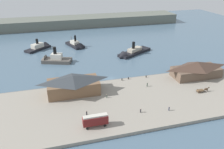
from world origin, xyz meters
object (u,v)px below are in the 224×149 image
Objects in this scene: ferry_shed_west_terminal at (73,84)px; ferry_shed_customs_shed at (197,69)px; pedestrian_walking_east at (169,109)px; mooring_post_center_east at (128,78)px; ferry_outer_harbor at (77,45)px; mooring_post_center_west at (122,79)px; pedestrian_standing_center at (87,113)px; ferry_moored_west at (53,59)px; pedestrian_walking_west at (141,111)px; street_tram at (95,120)px; pedestrian_at_waters_edge at (147,85)px; horse_cart at (203,90)px; mooring_post_east at (146,76)px; pedestrian_near_east_shed at (107,96)px; ferry_departing_north at (131,53)px; ferry_approaching_west at (41,47)px.

ferry_shed_west_terminal is 56.54m from ferry_shed_customs_shed.
pedestrian_walking_east reaches higher than mooring_post_center_east.
mooring_post_center_west is at bearing -76.37° from ferry_outer_harbor.
pedestrian_standing_center is 32.07m from mooring_post_center_east.
ferry_moored_west reaches higher than mooring_post_center_west.
pedestrian_walking_west is 82.36m from ferry_outer_harbor.
ferry_shed_customs_shed is 57.34m from street_tram.
street_tram is 4.54× the size of pedestrian_at_waters_edge.
horse_cart is 6.26× the size of mooring_post_east.
mooring_post_center_west is at bearing 136.67° from pedestrian_at_waters_edge.
pedestrian_at_waters_edge reaches higher than mooring_post_center_west.
ferry_outer_harbor reaches higher than pedestrian_near_east_shed.
pedestrian_walking_east reaches higher than mooring_post_east.
pedestrian_walking_east is at bearing -95.74° from mooring_post_east.
pedestrian_walking_east is at bearing 3.64° from street_tram.
street_tram is 4.73× the size of pedestrian_standing_center.
pedestrian_walking_east is 60.19m from ferry_departing_north.
ferry_approaching_west is (-52.11, 26.16, 0.13)m from ferry_departing_north.
horse_cart is at bearing -14.54° from ferry_shed_west_terminal.
mooring_post_east is at bearing -2.72° from mooring_post_center_east.
ferry_shed_west_terminal reaches higher than pedestrian_at_waters_edge.
ferry_moored_west is at bearing 112.31° from pedestrian_near_east_shed.
ferry_shed_customs_shed is 42.48m from ferry_departing_north.
ferry_shed_west_terminal is 26.28m from mooring_post_center_east.
ferry_outer_harbor is at bearing 109.13° from pedestrian_at_waters_edge.
mooring_post_east is 52.84m from ferry_moored_west.
ferry_moored_west is 1.05× the size of ferry_approaching_west.
street_tram is 1.44× the size of horse_cart.
pedestrian_walking_west is 25.34m from mooring_post_center_west.
ferry_shed_west_terminal is 34.48m from mooring_post_east.
pedestrian_at_waters_edge is at bearing -70.87° from ferry_outer_harbor.
ferry_shed_west_terminal is at bearing 148.08° from pedestrian_near_east_shed.
ferry_approaching_west is (-22.74, 3.01, 0.07)m from ferry_outer_harbor.
ferry_shed_west_terminal is at bearing -77.57° from ferry_approaching_west.
pedestrian_near_east_shed is 0.08× the size of ferry_moored_west.
street_tram is 63.05m from ferry_moored_west.
street_tram is 41.22m from mooring_post_east.
pedestrian_walking_east is 0.91× the size of pedestrian_at_waters_edge.
ferry_outer_harbor is at bearing 82.10° from ferry_shed_west_terminal.
ferry_approaching_west is (-70.75, 64.14, -3.68)m from ferry_shed_customs_shed.
pedestrian_at_waters_edge reaches higher than pedestrian_walking_east.
horse_cart reaches higher than mooring_post_center_west.
ferry_moored_west is (-15.63, -22.69, 0.35)m from ferry_outer_harbor.
pedestrian_at_waters_edge is at bearing 25.91° from pedestrian_standing_center.
pedestrian_standing_center is (-54.05, -16.96, -2.99)m from ferry_shed_customs_shed.
mooring_post_center_east is at bearing 80.30° from pedestrian_walking_west.
pedestrian_walking_east is (-25.36, -21.83, -3.03)m from ferry_shed_customs_shed.
ferry_shed_customs_shed is at bearing -51.86° from ferry_outer_harbor.
mooring_post_center_east is 0.04× the size of ferry_departing_north.
street_tram is (4.27, -23.19, -1.49)m from ferry_shed_west_terminal.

